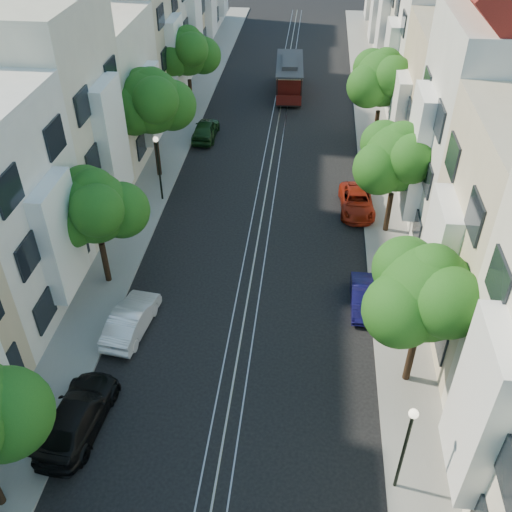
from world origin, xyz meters
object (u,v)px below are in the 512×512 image
(parked_car_w_mid, at_px, (131,319))
(lamp_east, at_px, (407,438))
(cable_car, at_px, (289,75))
(parked_car_e_mid, at_px, (363,297))
(lamp_west, at_px, (158,159))
(tree_w_b, at_px, (96,209))
(tree_w_c, at_px, (152,103))
(parked_car_w_near, at_px, (77,416))
(tree_e_b, at_px, (427,295))
(tree_w_d, at_px, (188,53))
(parked_car_w_far, at_px, (205,129))
(tree_e_c, at_px, (398,160))
(tree_e_d, at_px, (383,80))
(parked_car_e_far, at_px, (357,202))

(parked_car_w_mid, bearing_deg, lamp_east, 156.46)
(cable_car, relative_size, parked_car_e_mid, 2.15)
(lamp_east, relative_size, lamp_west, 1.00)
(tree_w_b, distance_m, parked_car_w_mid, 5.39)
(tree_w_c, distance_m, lamp_west, 3.81)
(tree_w_b, distance_m, parked_car_w_near, 9.55)
(tree_e_b, height_order, tree_w_c, tree_w_c)
(tree_w_d, relative_size, lamp_west, 1.57)
(tree_w_d, xyz_separation_m, lamp_west, (0.84, -13.98, -1.75))
(parked_car_w_far, bearing_deg, cable_car, -120.49)
(lamp_west, xyz_separation_m, parked_car_w_far, (1.17, 8.95, -2.16))
(tree_w_b, relative_size, parked_car_w_far, 1.55)
(tree_e_c, relative_size, tree_w_c, 0.92)
(tree_e_c, xyz_separation_m, parked_car_w_near, (-12.86, -14.67, -3.91))
(tree_e_d, bearing_deg, parked_car_w_far, -179.86)
(lamp_east, bearing_deg, tree_w_b, 143.42)
(lamp_east, bearing_deg, cable_car, 99.07)
(tree_w_d, height_order, parked_car_e_mid, tree_w_d)
(lamp_east, bearing_deg, parked_car_e_mid, 94.23)
(tree_w_d, height_order, lamp_west, tree_w_d)
(lamp_west, distance_m, parked_car_w_near, 16.84)
(tree_e_c, relative_size, tree_w_b, 1.04)
(tree_w_b, distance_m, parked_car_e_far, 15.57)
(tree_e_c, relative_size, parked_car_e_mid, 1.95)
(tree_e_c, relative_size, parked_car_w_mid, 1.62)
(lamp_east, relative_size, parked_car_w_near, 0.88)
(tree_w_d, bearing_deg, tree_e_b, -61.93)
(tree_w_c, bearing_deg, parked_car_w_mid, -81.58)
(lamp_east, height_order, lamp_west, same)
(cable_car, height_order, parked_car_e_far, cable_car)
(parked_car_w_near, bearing_deg, lamp_east, 178.42)
(tree_w_b, height_order, lamp_east, tree_w_b)
(parked_car_e_far, distance_m, parked_car_w_near, 20.17)
(parked_car_e_far, xyz_separation_m, parked_car_w_mid, (-10.63, -11.37, 0.07))
(tree_w_d, xyz_separation_m, parked_car_e_mid, (12.74, -22.51, -4.05))
(lamp_east, xyz_separation_m, lamp_west, (-12.60, 18.00, 0.00))
(tree_w_c, distance_m, parked_car_w_near, 20.21)
(parked_car_w_near, relative_size, parked_car_w_mid, 1.18)
(tree_w_c, bearing_deg, lamp_west, -74.25)
(cable_car, xyz_separation_m, parked_car_w_mid, (-5.53, -29.61, -0.95))
(tree_e_c, distance_m, tree_e_d, 11.00)
(tree_w_b, height_order, parked_car_w_near, tree_w_b)
(tree_w_d, bearing_deg, parked_car_w_near, -87.13)
(tree_w_c, bearing_deg, tree_w_d, 90.00)
(tree_e_b, height_order, cable_car, tree_e_b)
(tree_w_b, xyz_separation_m, parked_car_e_far, (12.74, 8.11, -3.81))
(tree_w_b, xyz_separation_m, lamp_east, (13.44, -9.98, -1.55))
(tree_e_b, height_order, tree_e_c, tree_e_b)
(tree_w_c, bearing_deg, tree_e_b, -48.01)
(tree_w_b, xyz_separation_m, parked_car_w_near, (1.54, -8.67, -3.71))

